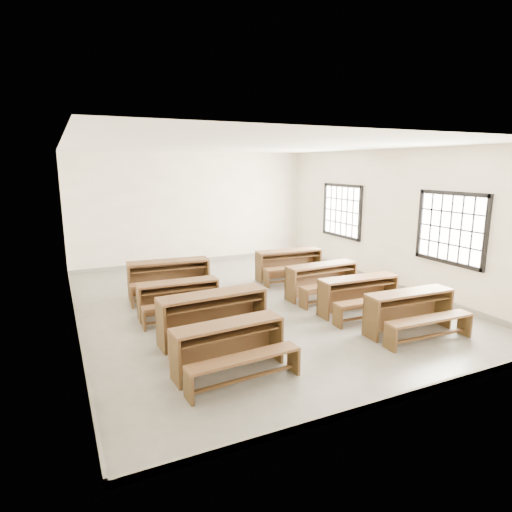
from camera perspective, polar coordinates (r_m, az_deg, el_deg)
name	(u,v)px	position (r m, az deg, el deg)	size (l,w,h in m)	color
room	(260,200)	(8.67, 0.54, 7.46)	(8.50, 8.50, 3.20)	gray
desk_set_0	(230,344)	(6.03, -3.52, -11.66)	(1.64, 0.93, 0.71)	brown
desk_set_1	(214,314)	(7.05, -5.59, -7.66)	(1.84, 1.03, 0.80)	brown
desk_set_2	(179,296)	(8.27, -10.23, -5.31)	(1.54, 0.84, 0.68)	brown
desk_set_3	(169,276)	(9.58, -11.49, -2.57)	(1.82, 1.04, 0.79)	brown
desk_set_4	(411,309)	(7.82, 19.93, -6.70)	(1.65, 0.91, 0.73)	brown
desk_set_5	(360,293)	(8.52, 13.65, -4.79)	(1.64, 0.90, 0.72)	brown
desk_set_6	(323,278)	(9.40, 8.91, -2.95)	(1.67, 0.92, 0.74)	brown
desk_set_7	(290,263)	(10.77, 4.50, -0.88)	(1.72, 0.99, 0.75)	brown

